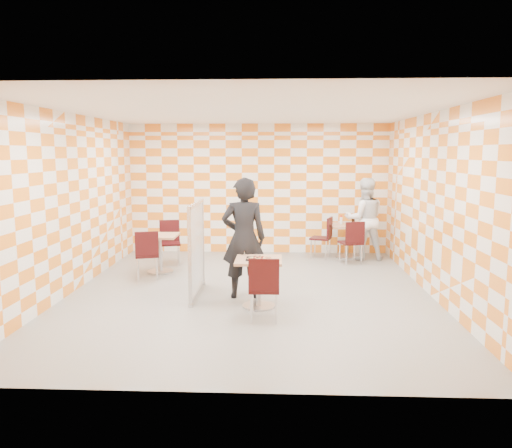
# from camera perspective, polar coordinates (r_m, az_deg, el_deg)

# --- Properties ---
(room_shell) EXTENTS (7.00, 7.00, 7.00)m
(room_shell) POSITION_cam_1_polar(r_m,az_deg,el_deg) (8.71, -0.56, 2.61)
(room_shell) COLOR gray
(room_shell) RESTS_ON ground
(main_table) EXTENTS (0.70, 0.70, 0.75)m
(main_table) POSITION_cam_1_polar(r_m,az_deg,el_deg) (7.61, 0.31, -5.79)
(main_table) COLOR tan
(main_table) RESTS_ON ground
(second_table) EXTENTS (0.70, 0.70, 0.75)m
(second_table) POSITION_cam_1_polar(r_m,az_deg,el_deg) (11.33, 10.37, -1.27)
(second_table) COLOR tan
(second_table) RESTS_ON ground
(empty_table) EXTENTS (0.70, 0.70, 0.75)m
(empty_table) POSITION_cam_1_polar(r_m,az_deg,el_deg) (9.97, -10.95, -2.58)
(empty_table) COLOR tan
(empty_table) RESTS_ON ground
(chair_main_front) EXTENTS (0.43, 0.44, 0.92)m
(chair_main_front) POSITION_cam_1_polar(r_m,az_deg,el_deg) (6.93, 0.91, -6.91)
(chair_main_front) COLOR #340A0C
(chair_main_front) RESTS_ON ground
(chair_second_front) EXTENTS (0.53, 0.53, 0.92)m
(chair_second_front) POSITION_cam_1_polar(r_m,az_deg,el_deg) (10.64, 10.99, -1.71)
(chair_second_front) COLOR #340A0C
(chair_second_front) RESTS_ON ground
(chair_second_side) EXTENTS (0.54, 0.53, 0.92)m
(chair_second_side) POSITION_cam_1_polar(r_m,az_deg,el_deg) (11.16, 7.87, -1.18)
(chair_second_side) COLOR #340A0C
(chair_second_side) RESTS_ON ground
(chair_empty_near) EXTENTS (0.52, 0.53, 0.92)m
(chair_empty_near) POSITION_cam_1_polar(r_m,az_deg,el_deg) (9.41, -12.35, -3.05)
(chair_empty_near) COLOR #340A0C
(chair_empty_near) RESTS_ON ground
(chair_empty_far) EXTENTS (0.51, 0.52, 0.92)m
(chair_empty_far) POSITION_cam_1_polar(r_m,az_deg,el_deg) (10.69, -9.82, -1.64)
(chair_empty_far) COLOR #340A0C
(chair_empty_far) RESTS_ON ground
(partition) EXTENTS (0.08, 1.38, 1.55)m
(partition) POSITION_cam_1_polar(r_m,az_deg,el_deg) (8.22, -6.80, -2.79)
(partition) COLOR white
(partition) RESTS_ON ground
(man_dark) EXTENTS (0.76, 0.54, 1.96)m
(man_dark) POSITION_cam_1_polar(r_m,az_deg,el_deg) (8.03, -1.40, -1.63)
(man_dark) COLOR black
(man_dark) RESTS_ON ground
(man_white) EXTENTS (0.92, 0.75, 1.80)m
(man_white) POSITION_cam_1_polar(r_m,az_deg,el_deg) (11.17, 12.29, 0.56)
(man_white) COLOR white
(man_white) RESTS_ON ground
(pizza_on_foil) EXTENTS (0.40, 0.40, 0.04)m
(pizza_on_foil) POSITION_cam_1_polar(r_m,az_deg,el_deg) (7.54, 0.30, -3.91)
(pizza_on_foil) COLOR silver
(pizza_on_foil) RESTS_ON main_table
(sport_bottle) EXTENTS (0.06, 0.06, 0.20)m
(sport_bottle) POSITION_cam_1_polar(r_m,az_deg,el_deg) (11.33, 9.69, 0.43)
(sport_bottle) COLOR white
(sport_bottle) RESTS_ON second_table
(soda_bottle) EXTENTS (0.07, 0.07, 0.23)m
(soda_bottle) POSITION_cam_1_polar(r_m,az_deg,el_deg) (11.34, 11.06, 0.47)
(soda_bottle) COLOR black
(soda_bottle) RESTS_ON second_table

